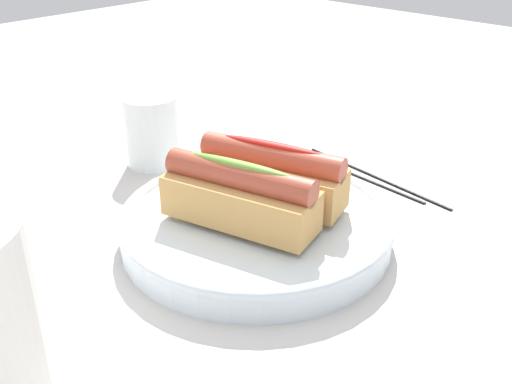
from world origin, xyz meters
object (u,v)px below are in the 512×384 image
Objects in this scene: chopstick_near at (349,171)px; chopstick_far at (375,176)px; water_glass at (152,134)px; hotdog_front at (271,175)px; serving_bowl at (256,223)px; hotdog_back at (240,196)px.

chopstick_near is 0.03m from chopstick_far.
chopstick_near is (-0.20, -0.15, -0.04)m from water_glass.
water_glass reaches higher than chopstick_far.
water_glass is 0.41× the size of chopstick_near.
chopstick_near is (0.02, -0.17, -0.06)m from hotdog_front.
hotdog_front is at bearing 100.23° from chopstick_near.
serving_bowl is 0.05m from hotdog_front.
water_glass is (0.23, -0.07, -0.02)m from hotdog_back.
hotdog_front reaches higher than chopstick_near.
chopstick_near is at bearing -83.70° from hotdog_back.
hotdog_front reaches higher than serving_bowl.
hotdog_back is 1.75× the size of water_glass.
hotdog_back reaches higher than chopstick_far.
water_glass is at bearing -4.83° from hotdog_front.
serving_bowl is at bearing -81.07° from hotdog_back.
water_glass is at bearing -17.85° from hotdog_back.
water_glass is 0.28m from chopstick_far.
chopstick_near is at bearing -143.89° from water_glass.
serving_bowl is 0.21m from chopstick_far.
serving_bowl reaches higher than chopstick_near.
chopstick_far is at bearing -92.80° from serving_bowl.
hotdog_front reaches higher than water_glass.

